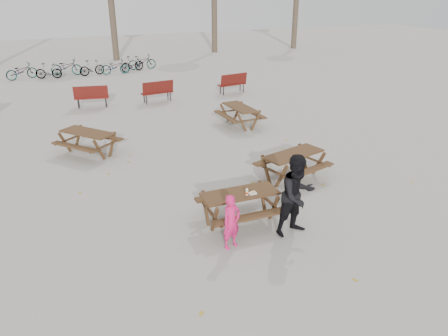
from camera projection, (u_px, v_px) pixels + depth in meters
name	position (u px, v px, depth m)	size (l,w,h in m)	color
ground	(239.00, 222.00, 10.46)	(80.00, 80.00, 0.00)	gray
main_picnic_table	(240.00, 200.00, 10.23)	(1.80, 1.45, 0.78)	#3C2616
food_tray	(253.00, 193.00, 10.08)	(0.18, 0.11, 0.04)	white
bread_roll	(253.00, 192.00, 10.06)	(0.14, 0.06, 0.05)	tan
soda_bottle	(247.00, 192.00, 10.01)	(0.07, 0.07, 0.17)	silver
child	(231.00, 222.00, 9.24)	(0.45, 0.29, 1.23)	#DF1B64
adult	(297.00, 195.00, 9.65)	(0.92, 0.72, 1.90)	black
picnic_table_east	(293.00, 166.00, 12.59)	(1.84, 1.48, 0.79)	#3C2616
picnic_table_north	(88.00, 143.00, 14.40)	(1.81, 1.46, 0.78)	#3C2616
picnic_table_far	(240.00, 116.00, 17.25)	(1.80, 1.45, 0.77)	#3C2616
park_bench_row	(120.00, 94.00, 20.07)	(13.46, 1.03, 1.03)	maroon
bicycle_row	(89.00, 67.00, 26.69)	(9.04, 1.73, 0.98)	black
fallen_leaves	(221.00, 178.00, 12.76)	(11.00, 11.00, 0.01)	#B08C2A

